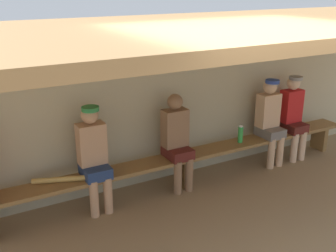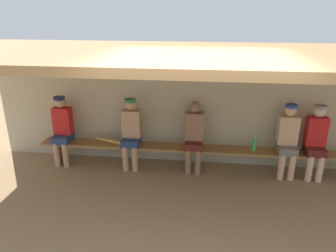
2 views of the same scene
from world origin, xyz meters
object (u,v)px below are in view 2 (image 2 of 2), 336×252
Objects in this scene: bench at (197,151)px; baseball_bat at (114,142)px; player_leftmost at (194,134)px; player_in_white at (288,137)px; player_rightmost at (62,127)px; water_bottle_orange at (254,144)px; player_middle at (131,130)px; player_in_blue at (316,138)px.

baseball_bat is at bearing -180.00° from bench.
player_leftmost is 0.99× the size of player_in_white.
player_leftmost is 1.61× the size of baseball_bat.
player_leftmost is 2.53m from player_rightmost.
water_bottle_orange is (1.02, -0.00, 0.20)m from bench.
player_leftmost is at bearing -0.02° from player_middle.
player_leftmost reaches higher than bench.
player_middle is at bearing 179.86° from water_bottle_orange.
bench is at bearing -2.39° from player_leftmost.
baseball_bat is (-3.67, -0.00, -0.25)m from player_in_blue.
player_in_white is 0.48m from player_in_blue.
player_rightmost is 3.63m from water_bottle_orange.
player_rightmost is (-2.53, 0.00, 0.02)m from player_leftmost.
water_bottle_orange is at bearing -0.09° from player_rightmost.
player_leftmost is at bearing 177.61° from bench.
player_in_white reaches higher than water_bottle_orange.
player_in_blue is at bearing 20.08° from baseball_bat.
player_rightmost reaches higher than baseball_bat.
baseball_bat is (-1.60, -0.00, 0.11)m from bench.
player_in_white is 3.20m from baseball_bat.
player_rightmost is (-1.35, 0.00, 0.00)m from player_middle.
baseball_bat is at bearing -179.94° from player_in_white.
player_in_blue reaches higher than water_bottle_orange.
water_bottle_orange is (2.27, -0.01, -0.16)m from player_middle.
player_rightmost is at bearing 180.00° from player_in_white.
baseball_bat is (-1.53, -0.00, -0.24)m from player_leftmost.
player_in_blue is (0.48, 0.00, 0.00)m from player_in_white.
baseball_bat is (-0.35, -0.00, -0.25)m from player_middle.
player_middle is 1.62× the size of baseball_bat.
player_rightmost is at bearing 179.92° from bench.
player_in_blue is (4.67, 0.00, 0.00)m from player_rightmost.
player_leftmost is (-0.07, 0.00, 0.34)m from bench.
player_in_white is (2.84, 0.00, 0.00)m from player_middle.
water_bottle_orange is 0.32× the size of baseball_bat.
water_bottle_orange is at bearing -179.44° from player_in_white.
water_bottle_orange is 2.62m from baseball_bat.
player_in_blue is (2.07, 0.00, 0.36)m from bench.
baseball_bat is at bearing 179.96° from water_bottle_orange.
player_middle is (-1.18, 0.00, 0.02)m from player_leftmost.
player_middle is 2.28m from water_bottle_orange.
water_bottle_orange is (-1.05, -0.01, -0.16)m from player_in_blue.
bench is at bearing -0.16° from player_middle.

